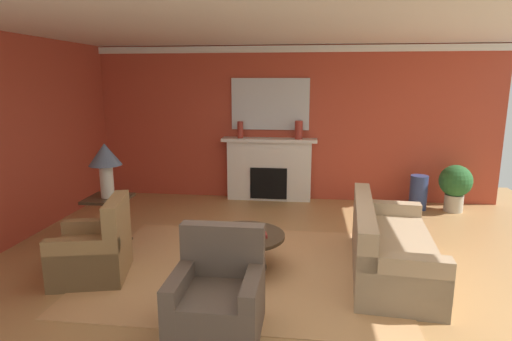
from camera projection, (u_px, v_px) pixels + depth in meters
ground_plane at (269, 271)px, 5.20m from camera, size 9.46×9.46×0.00m
wall_fireplace at (286, 124)px, 8.19m from camera, size 7.88×0.12×2.92m
ceiling_panel at (273, 20)px, 4.88m from camera, size 7.88×7.25×0.06m
crown_moulding at (287, 49)px, 7.82m from camera, size 7.88×0.08×0.12m
area_rug at (244, 268)px, 5.26m from camera, size 3.66×2.80×0.01m
fireplace at (269, 171)px, 8.20m from camera, size 1.80×0.35×1.20m
mantel_mirror at (270, 104)px, 8.06m from camera, size 1.48×0.04×0.97m
sofa at (388, 249)px, 5.10m from camera, size 1.07×2.17×0.85m
armchair_near_window at (95, 252)px, 4.99m from camera, size 0.96×0.96×0.95m
armchair_facing_fireplace at (218, 301)px, 3.89m from camera, size 0.80×0.80×0.95m
coffee_table at (244, 243)px, 5.19m from camera, size 1.00×1.00×0.45m
side_table at (110, 218)px, 5.94m from camera, size 0.56×0.56×0.70m
table_lamp at (105, 160)px, 5.76m from camera, size 0.44×0.44×0.75m
vase_tall_corner at (418, 192)px, 7.64m from camera, size 0.31×0.31×0.62m
vase_mantel_left at (240, 130)px, 8.06m from camera, size 0.11×0.11×0.32m
vase_mantel_right at (299, 130)px, 7.92m from camera, size 0.14×0.14×0.34m
book_red_cover at (256, 235)px, 5.08m from camera, size 0.28×0.20×0.04m
book_art_folio at (247, 229)px, 5.15m from camera, size 0.23×0.17×0.06m
book_small_novel at (245, 229)px, 5.03m from camera, size 0.26×0.26×0.04m
potted_plant at (455, 184)px, 7.48m from camera, size 0.56×0.56×0.83m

